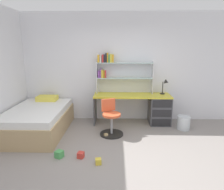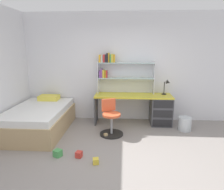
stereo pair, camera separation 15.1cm
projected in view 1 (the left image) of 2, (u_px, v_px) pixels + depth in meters
ground_plane at (118, 164)px, 3.32m from camera, size 5.92×5.41×0.02m
room_shell at (62, 72)px, 4.17m from camera, size 5.92×5.41×2.77m
desk at (152, 107)px, 5.05m from camera, size 1.91×0.58×0.75m
bookshelf_hutch at (115, 69)px, 5.02m from camera, size 1.43×0.22×1.03m
desk_lamp at (166, 84)px, 4.97m from camera, size 0.20×0.17×0.38m
swivel_chair at (111, 121)px, 4.41m from camera, size 0.52×0.52×0.78m
bed_platform at (38, 120)px, 4.53m from camera, size 1.23×1.86×0.69m
waste_bin at (184, 123)px, 4.71m from camera, size 0.30×0.30×0.32m
toy_block_red_0 at (81, 155)px, 3.49m from camera, size 0.13×0.13×0.10m
toy_block_yellow_1 at (98, 161)px, 3.30m from camera, size 0.11×0.11×0.10m
toy_block_natural_2 at (106, 135)px, 4.32m from camera, size 0.10×0.10×0.07m
toy_block_green_3 at (59, 154)px, 3.50m from camera, size 0.17×0.17×0.12m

